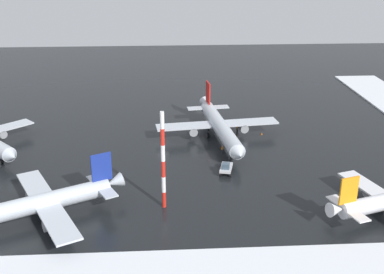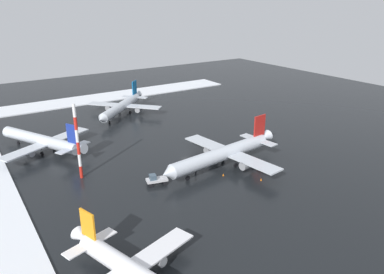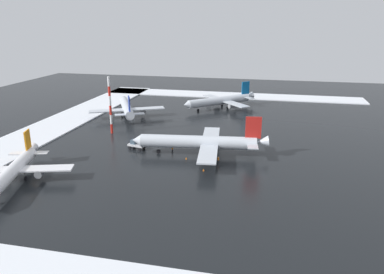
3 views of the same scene
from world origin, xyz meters
name	(u,v)px [view 3 (image 3 of 3)]	position (x,y,z in m)	size (l,w,h in m)	color
ground_plane	(203,139)	(0.00, 0.00, 0.00)	(240.00, 240.00, 0.00)	black
snow_bank_far	(50,128)	(0.00, -50.00, 0.19)	(152.00, 16.00, 0.39)	white
snow_bank_left	(231,95)	(-67.00, 0.00, 0.19)	(14.00, 116.00, 0.39)	white
airplane_foreground_jet	(201,142)	(13.32, 2.10, 3.45)	(29.26, 35.15, 10.44)	silver
airplane_parked_portside	(127,108)	(-20.80, -32.10, 3.14)	(29.70, 25.30, 9.51)	silver
airplane_far_rear	(12,171)	(39.57, -33.21, 2.86)	(28.54, 24.03, 8.66)	white
airplane_distant_tail	(221,101)	(-40.39, -0.81, 3.19)	(24.84, 26.06, 9.64)	silver
pushback_tug	(136,144)	(12.61, -16.00, 1.28)	(3.23, 4.99, 2.50)	silver
ground_crew_beside_wing	(218,160)	(18.28, 7.25, 0.97)	(0.36, 0.36, 1.71)	black
ground_crew_mid_apron	(172,149)	(13.04, -5.73, 0.97)	(0.36, 0.36, 1.71)	black
antenna_mast	(110,105)	(0.24, -28.52, 8.70)	(0.70, 0.70, 17.39)	red
traffic_cone_near_nose	(204,170)	(23.85, 4.70, 0.28)	(0.36, 0.36, 0.55)	orange
traffic_cone_mid_line	(186,158)	(17.33, -0.95, 0.28)	(0.36, 0.36, 0.55)	orange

